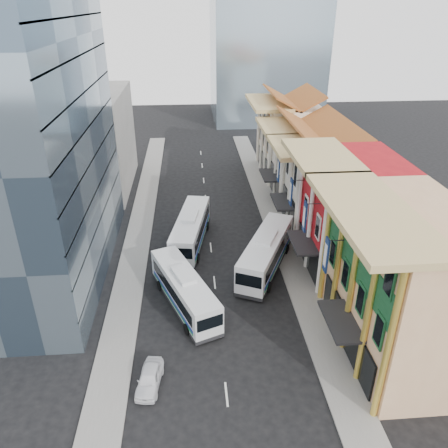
{
  "coord_description": "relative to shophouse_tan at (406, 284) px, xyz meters",
  "views": [
    {
      "loc": [
        -1.96,
        -21.16,
        25.1
      ],
      "look_at": [
        1.31,
        19.48,
        4.23
      ],
      "focal_mm": 35.0,
      "sensor_mm": 36.0,
      "label": 1
    }
  ],
  "objects": [
    {
      "name": "bus_right",
      "position": [
        -8.5,
        12.21,
        -4.01
      ],
      "size": [
        7.83,
        12.46,
        3.97
      ],
      "primitive_type": null,
      "rotation": [
        0.0,
        0.0,
        -0.43
      ],
      "color": "white",
      "rests_on": "ground"
    },
    {
      "name": "sidewalk_right",
      "position": [
        -5.5,
        17.0,
        -5.92
      ],
      "size": [
        3.0,
        90.0,
        0.15
      ],
      "primitive_type": "cube",
      "color": "slate",
      "rests_on": "ground"
    },
    {
      "name": "office_block_far",
      "position": [
        -30.0,
        37.0,
        1.0
      ],
      "size": [
        10.0,
        18.0,
        14.0
      ],
      "primitive_type": "cube",
      "color": "gray",
      "rests_on": "ground"
    },
    {
      "name": "shophouse_cream_far",
      "position": [
        0.0,
        41.0,
        -0.5
      ],
      "size": [
        8.0,
        12.0,
        11.0
      ],
      "primitive_type": "cube",
      "color": "silver",
      "rests_on": "ground"
    },
    {
      "name": "ground",
      "position": [
        -14.0,
        -5.0,
        -6.0
      ],
      "size": [
        200.0,
        200.0,
        0.0
      ],
      "primitive_type": "plane",
      "color": "black",
      "rests_on": "ground"
    },
    {
      "name": "office_tower",
      "position": [
        -31.0,
        14.0,
        9.0
      ],
      "size": [
        12.0,
        26.0,
        30.0
      ],
      "primitive_type": "cube",
      "color": "#415467",
      "rests_on": "ground"
    },
    {
      "name": "sedan_left",
      "position": [
        -19.5,
        -2.7,
        -5.33
      ],
      "size": [
        2.14,
        4.14,
        1.34
      ],
      "primitive_type": "imported",
      "rotation": [
        0.0,
        0.0,
        -0.14
      ],
      "color": "white",
      "rests_on": "ground"
    },
    {
      "name": "shophouse_cream_mid",
      "position": [
        0.0,
        30.5,
        -1.0
      ],
      "size": [
        8.0,
        9.0,
        10.0
      ],
      "primitive_type": "cube",
      "color": "silver",
      "rests_on": "ground"
    },
    {
      "name": "sidewalk_left",
      "position": [
        -22.5,
        17.0,
        -5.92
      ],
      "size": [
        3.0,
        90.0,
        0.15
      ],
      "primitive_type": "cube",
      "color": "slate",
      "rests_on": "ground"
    },
    {
      "name": "bus_left_far",
      "position": [
        -16.22,
        17.98,
        -4.07
      ],
      "size": [
        4.97,
        12.35,
        3.86
      ],
      "primitive_type": null,
      "rotation": [
        0.0,
        0.0,
        -0.18
      ],
      "color": "white",
      "rests_on": "ground"
    },
    {
      "name": "shophouse_red",
      "position": [
        0.0,
        12.0,
        0.0
      ],
      "size": [
        8.0,
        10.0,
        12.0
      ],
      "primitive_type": "cube",
      "color": "#A91318",
      "rests_on": "ground"
    },
    {
      "name": "bus_left_near",
      "position": [
        -16.94,
        6.5,
        -4.19
      ],
      "size": [
        6.61,
        11.44,
        3.61
      ],
      "primitive_type": null,
      "rotation": [
        0.0,
        0.0,
        0.38
      ],
      "color": "silver",
      "rests_on": "ground"
    },
    {
      "name": "shophouse_cream_near",
      "position": [
        0.0,
        21.5,
        -1.0
      ],
      "size": [
        8.0,
        9.0,
        10.0
      ],
      "primitive_type": "cube",
      "color": "silver",
      "rests_on": "ground"
    },
    {
      "name": "shophouse_tan",
      "position": [
        0.0,
        0.0,
        0.0
      ],
      "size": [
        8.0,
        14.0,
        12.0
      ],
      "primitive_type": "cube",
      "color": "tan",
      "rests_on": "ground"
    }
  ]
}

